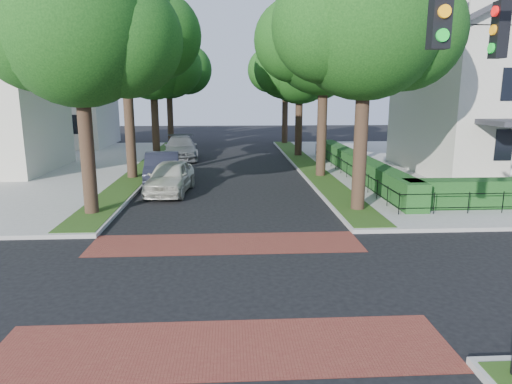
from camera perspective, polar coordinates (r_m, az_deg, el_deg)
The scene contains 20 objects.
ground at distance 12.38m, azimuth -3.84°, elevation -11.20°, with size 120.00×120.00×0.00m, color black.
sidewalk_ne at distance 36.32m, azimuth 28.98°, elevation 3.05°, with size 30.00×30.00×0.15m, color gray.
crosswalk_far at distance 15.37m, azimuth -3.74°, elevation -6.43°, with size 9.00×2.20×0.01m, color maroon.
crosswalk_near at distance 9.53m, azimuth -4.01°, elevation -18.86°, with size 9.00×2.20×0.01m, color maroon.
grass_strip_ne at distance 31.27m, azimuth 6.42°, elevation 3.42°, with size 1.60×29.80×0.02m, color #223F12.
grass_strip_nw at distance 31.33m, azimuth -13.48°, elevation 3.18°, with size 1.60×29.80×0.02m, color #223F12.
tree_right_near at distance 19.56m, azimuth 13.74°, elevation 19.87°, with size 7.75×6.67×10.66m.
tree_right_mid at distance 27.33m, azimuth 8.70°, elevation 18.56°, with size 8.25×7.09×11.22m.
tree_right_far at distance 36.05m, azimuth 5.61°, elevation 15.36°, with size 7.25×6.23×9.74m.
tree_right_back at distance 44.98m, azimuth 3.81°, elevation 15.22°, with size 7.50×6.45×10.20m.
tree_left_near at distance 19.54m, azimuth -20.89°, elevation 18.38°, with size 7.50×6.45×10.20m.
tree_left_mid at distance 27.39m, azimuth -15.83°, elevation 19.00°, with size 8.00×6.88×11.48m.
tree_left_far at distance 36.08m, azimuth -12.61°, elevation 15.47°, with size 7.00×6.02×9.86m.
tree_left_back at distance 45.01m, azimuth -10.74°, elevation 15.23°, with size 7.75×6.66×10.44m.
hedge_main_road at distance 27.73m, azimuth 12.56°, elevation 3.31°, with size 1.00×18.00×1.20m, color #143C15.
fence_main_road at distance 27.55m, azimuth 10.94°, elevation 3.01°, with size 0.06×18.00×0.90m, color black, non-canonical shape.
house_left_far at distance 46.10m, azimuth -23.62°, elevation 11.41°, with size 10.00×9.00×10.14m.
parked_car_front at distance 23.19m, azimuth -10.68°, elevation 1.84°, with size 1.92×4.78×1.63m, color beige.
parked_car_middle at distance 25.81m, azimuth -11.63°, elevation 2.94°, with size 1.81×5.20×1.71m, color black.
parked_car_rear at distance 35.16m, azimuth -9.37°, elevation 5.45°, with size 2.39×5.88×1.71m, color slate.
Camera 1 is at (0.17, -11.36, 4.93)m, focal length 32.00 mm.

